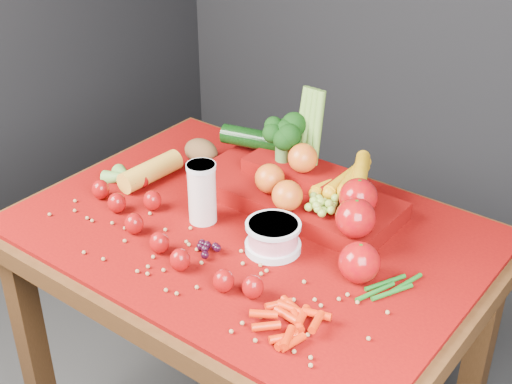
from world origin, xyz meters
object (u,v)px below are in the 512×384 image
Objects in this scene: table at (251,265)px; milk_glass at (202,191)px; produce_mound at (306,187)px; yogurt_bowl at (273,236)px.

table is 0.22m from milk_glass.
produce_mound reaches higher than milk_glass.
milk_glass is 1.19× the size of yogurt_bowl.
produce_mound is at bearing 70.24° from table.
yogurt_bowl is 0.21× the size of produce_mound.
milk_glass is 0.21m from yogurt_bowl.
table is 7.33× the size of milk_glass.
yogurt_bowl is (0.09, -0.04, 0.14)m from table.
milk_glass is (-0.11, -0.04, 0.19)m from table.
milk_glass is at bearing -159.39° from table.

